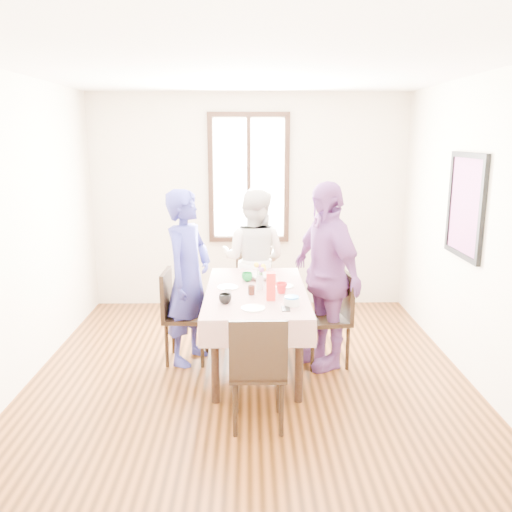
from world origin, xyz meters
name	(u,v)px	position (x,y,z in m)	size (l,w,h in m)	color
ground	(249,379)	(0.00, 0.00, 0.00)	(4.50, 4.50, 0.00)	black
back_wall	(249,202)	(0.00, 2.25, 1.35)	(4.00, 4.00, 0.00)	beige
right_wall	(480,233)	(2.00, 0.00, 1.35)	(4.50, 4.50, 0.00)	beige
window_frame	(249,178)	(0.00, 2.23, 1.65)	(1.02, 0.06, 1.62)	black
window_pane	(249,178)	(0.00, 2.24, 1.65)	(0.90, 0.02, 1.50)	white
art_poster	(466,206)	(1.98, 0.30, 1.55)	(0.04, 0.76, 0.96)	red
dining_table	(256,329)	(0.06, 0.29, 0.38)	(0.81, 1.55, 0.75)	black
tablecloth	(256,291)	(0.06, 0.29, 0.76)	(0.93, 1.67, 0.01)	#570D0B
chair_left	(187,316)	(-0.61, 0.43, 0.46)	(0.42, 0.42, 0.91)	black
chair_right	(326,319)	(0.74, 0.34, 0.46)	(0.42, 0.42, 0.91)	black
chair_far	(255,289)	(0.06, 1.35, 0.46)	(0.42, 0.42, 0.91)	black
chair_near	(258,369)	(0.06, -0.78, 0.46)	(0.42, 0.42, 0.91)	black
person_left	(187,277)	(-0.59, 0.43, 0.85)	(0.62, 0.40, 1.69)	navy
person_far	(255,260)	(0.06, 1.33, 0.80)	(0.78, 0.61, 1.61)	silver
person_right	(326,275)	(0.72, 0.34, 0.89)	(1.04, 0.43, 1.78)	#713C7D
mug_black	(225,299)	(-0.21, -0.12, 0.81)	(0.11, 0.11, 0.09)	black
mug_flag	(281,288)	(0.30, 0.18, 0.81)	(0.11, 0.11, 0.10)	red
mug_green	(247,277)	(-0.02, 0.60, 0.81)	(0.11, 0.11, 0.09)	#0C7226
serving_bowl	(261,277)	(0.12, 0.64, 0.79)	(0.21, 0.21, 0.05)	white
juice_carton	(271,286)	(0.19, -0.02, 0.89)	(0.08, 0.08, 0.25)	red
butter_tub	(292,302)	(0.36, -0.18, 0.80)	(0.13, 0.13, 0.07)	white
jam_jar	(251,290)	(0.02, 0.14, 0.80)	(0.06, 0.06, 0.09)	black
drinking_glass	(228,293)	(-0.19, 0.05, 0.81)	(0.07, 0.07, 0.09)	silver
smartphone	(286,309)	(0.30, -0.28, 0.77)	(0.07, 0.14, 0.01)	black
flower_vase	(260,282)	(0.10, 0.31, 0.83)	(0.07, 0.07, 0.14)	silver
plate_left	(228,287)	(-0.20, 0.36, 0.77)	(0.20, 0.20, 0.01)	white
plate_right	(283,286)	(0.33, 0.39, 0.77)	(0.20, 0.20, 0.01)	white
plate_far	(252,273)	(0.03, 0.89, 0.77)	(0.20, 0.20, 0.01)	white
plate_near	(253,308)	(0.03, -0.27, 0.77)	(0.20, 0.20, 0.01)	white
butter_lid	(292,297)	(0.36, -0.18, 0.83)	(0.12, 0.12, 0.01)	blue
flower_bunch	(260,270)	(0.10, 0.31, 0.95)	(0.09, 0.09, 0.10)	yellow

